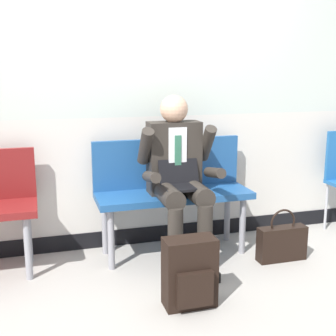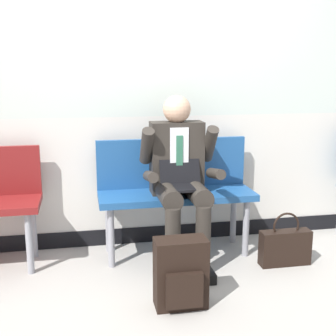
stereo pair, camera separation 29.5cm
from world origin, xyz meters
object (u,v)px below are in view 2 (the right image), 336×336
object	(u,v)px
bench_with_person	(175,185)
backpack	(181,274)
handbag	(285,246)
person_seated	(180,175)

from	to	relation	value
bench_with_person	backpack	distance (m)	0.95
bench_with_person	handbag	world-z (taller)	bench_with_person
bench_with_person	person_seated	bearing A→B (deg)	-90.00
backpack	person_seated	bearing A→B (deg)	78.16
person_seated	handbag	size ratio (longest dim) A/B	3.07
person_seated	backpack	xyz separation A→B (m)	(-0.14, -0.68, -0.46)
backpack	bench_with_person	bearing A→B (deg)	80.76
person_seated	backpack	size ratio (longest dim) A/B	2.86
backpack	handbag	distance (m)	1.01
backpack	handbag	world-z (taller)	backpack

